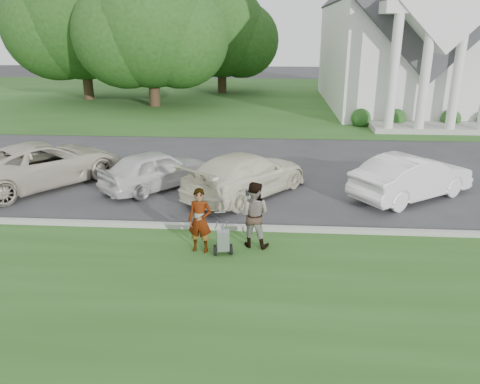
# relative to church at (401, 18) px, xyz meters

# --- Properties ---
(ground) EXTENTS (120.00, 120.00, 0.00)m
(ground) POSITION_rel_church_xyz_m (-9.00, -23.11, -5.94)
(ground) COLOR #333335
(ground) RESTS_ON ground
(grass_strip) EXTENTS (80.00, 7.00, 0.01)m
(grass_strip) POSITION_rel_church_xyz_m (-9.00, -26.11, -5.93)
(grass_strip) COLOR #284D1A
(grass_strip) RESTS_ON ground
(church_lawn) EXTENTS (80.00, 30.00, 0.01)m
(church_lawn) POSITION_rel_church_xyz_m (-9.00, 3.89, -5.93)
(church_lawn) COLOR #284D1A
(church_lawn) RESTS_ON ground
(curb) EXTENTS (80.00, 0.18, 0.15)m
(curb) POSITION_rel_church_xyz_m (-9.00, -22.56, -5.86)
(curb) COLOR #9E9E93
(curb) RESTS_ON ground
(church) EXTENTS (9.19, 19.00, 24.10)m
(church) POSITION_rel_church_xyz_m (0.00, 0.00, 0.00)
(church) COLOR white
(church) RESTS_ON ground
(tree_left) EXTENTS (10.63, 8.40, 9.71)m
(tree_left) POSITION_rel_church_xyz_m (-17.01, -1.13, -0.83)
(tree_left) COLOR #332316
(tree_left) RESTS_ON ground
(tree_far) EXTENTS (11.64, 9.20, 10.73)m
(tree_far) POSITION_rel_church_xyz_m (-23.01, 1.87, -0.25)
(tree_far) COLOR #332316
(tree_far) RESTS_ON ground
(tree_back) EXTENTS (9.61, 7.60, 8.89)m
(tree_back) POSITION_rel_church_xyz_m (-13.01, 6.87, -1.21)
(tree_back) COLOR #332316
(tree_back) RESTS_ON ground
(striping_cart) EXTENTS (0.54, 0.96, 0.84)m
(striping_cart) POSITION_rel_church_xyz_m (-9.68, -24.06, -5.58)
(striping_cart) COLOR black
(striping_cart) RESTS_ON ground
(person_left) EXTENTS (0.64, 0.47, 1.64)m
(person_left) POSITION_rel_church_xyz_m (-10.25, -23.92, -5.12)
(person_left) COLOR #999999
(person_left) RESTS_ON ground
(person_right) EXTENTS (0.94, 0.80, 1.72)m
(person_right) POSITION_rel_church_xyz_m (-8.95, -23.52, -5.08)
(person_right) COLOR #999999
(person_right) RESTS_ON ground
(parking_meter_near) EXTENTS (0.09, 0.08, 1.31)m
(parking_meter_near) POSITION_rel_church_xyz_m (-9.15, -22.82, -5.12)
(parking_meter_near) COLOR #969A9E
(parking_meter_near) RESTS_ON ground
(car_a) EXTENTS (5.38, 5.90, 1.53)m
(car_a) POSITION_rel_church_xyz_m (-16.60, -19.00, -5.17)
(car_a) COLOR beige
(car_a) RESTS_ON ground
(car_b) EXTENTS (3.87, 4.00, 1.35)m
(car_b) POSITION_rel_church_xyz_m (-12.52, -19.12, -5.26)
(car_b) COLOR silver
(car_b) RESTS_ON ground
(car_c) EXTENTS (4.54, 5.13, 1.43)m
(car_c) POSITION_rel_church_xyz_m (-9.37, -19.61, -5.23)
(car_c) COLOR beige
(car_c) RESTS_ON ground
(car_d) EXTENTS (4.47, 3.77, 1.44)m
(car_d) POSITION_rel_church_xyz_m (-3.95, -19.53, -5.22)
(car_d) COLOR white
(car_d) RESTS_ON ground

